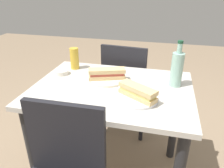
# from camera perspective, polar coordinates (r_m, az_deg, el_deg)

# --- Properties ---
(dining_table) EXTENTS (0.98, 0.72, 0.75)m
(dining_table) POSITION_cam_1_polar(r_m,az_deg,el_deg) (1.43, -0.00, -5.67)
(dining_table) COLOR beige
(dining_table) RESTS_ON ground
(chair_far) EXTENTS (0.44, 0.44, 0.88)m
(chair_far) POSITION_cam_1_polar(r_m,az_deg,el_deg) (1.96, 3.70, 0.04)
(chair_far) COLOR black
(chair_far) RESTS_ON ground
(plate_near) EXTENTS (0.23, 0.23, 0.01)m
(plate_near) POSITION_cam_1_polar(r_m,az_deg,el_deg) (1.44, -1.32, 1.20)
(plate_near) COLOR silver
(plate_near) RESTS_ON dining_table
(baguette_sandwich_near) EXTENTS (0.25, 0.14, 0.07)m
(baguette_sandwich_near) POSITION_cam_1_polar(r_m,az_deg,el_deg) (1.43, -1.34, 2.72)
(baguette_sandwich_near) COLOR #DBB77A
(baguette_sandwich_near) RESTS_ON plate_near
(knife_near) EXTENTS (0.16, 0.09, 0.01)m
(knife_near) POSITION_cam_1_polar(r_m,az_deg,el_deg) (1.48, -1.91, 2.37)
(knife_near) COLOR silver
(knife_near) RESTS_ON plate_near
(plate_far) EXTENTS (0.23, 0.23, 0.01)m
(plate_far) POSITION_cam_1_polar(r_m,az_deg,el_deg) (1.22, 6.60, -3.76)
(plate_far) COLOR white
(plate_far) RESTS_ON dining_table
(baguette_sandwich_far) EXTENTS (0.23, 0.18, 0.07)m
(baguette_sandwich_far) POSITION_cam_1_polar(r_m,az_deg,el_deg) (1.20, 6.70, -2.04)
(baguette_sandwich_far) COLOR #DBB77A
(baguette_sandwich_far) RESTS_ON plate_far
(knife_far) EXTENTS (0.17, 0.07, 0.01)m
(knife_far) POSITION_cam_1_polar(r_m,az_deg,el_deg) (1.26, 7.70, -2.37)
(knife_far) COLOR silver
(knife_far) RESTS_ON plate_far
(water_bottle) EXTENTS (0.07, 0.07, 0.29)m
(water_bottle) POSITION_cam_1_polar(r_m,az_deg,el_deg) (1.39, 16.62, 3.89)
(water_bottle) COLOR #99C6B7
(water_bottle) RESTS_ON dining_table
(beer_glass) EXTENTS (0.06, 0.06, 0.16)m
(beer_glass) POSITION_cam_1_polar(r_m,az_deg,el_deg) (1.64, -9.79, 6.60)
(beer_glass) COLOR gold
(beer_glass) RESTS_ON dining_table
(olive_bowl) EXTENTS (0.10, 0.10, 0.03)m
(olive_bowl) POSITION_cam_1_polar(r_m,az_deg,el_deg) (1.58, -13.00, 3.05)
(olive_bowl) COLOR silver
(olive_bowl) RESTS_ON dining_table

